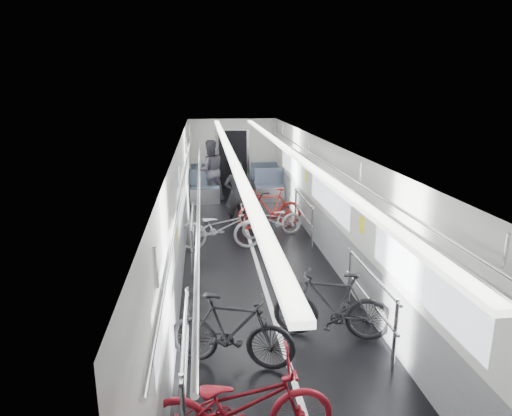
{
  "coord_description": "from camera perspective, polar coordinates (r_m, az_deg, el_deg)",
  "views": [
    {
      "loc": [
        -1.02,
        -8.72,
        3.51
      ],
      "look_at": [
        0.0,
        0.06,
        1.12
      ],
      "focal_mm": 32.0,
      "sensor_mm": 36.0,
      "label": 1
    }
  ],
  "objects": [
    {
      "name": "car_shell",
      "position": [
        10.81,
        -1.06,
        2.4
      ],
      "size": [
        3.02,
        14.01,
        2.41
      ],
      "color": "black",
      "rests_on": "ground"
    },
    {
      "name": "bike_left_near",
      "position": [
        4.86,
        -2.11,
        -23.36
      ],
      "size": [
        1.87,
        0.66,
        0.98
      ],
      "primitive_type": "imported",
      "rotation": [
        0.0,
        0.0,
        1.57
      ],
      "color": "maroon",
      "rests_on": "floor"
    },
    {
      "name": "bike_left_mid",
      "position": [
        6.0,
        -3.07,
        -15.07
      ],
      "size": [
        1.71,
        0.95,
        0.99
      ],
      "primitive_type": "imported",
      "rotation": [
        0.0,
        0.0,
        1.26
      ],
      "color": "black",
      "rests_on": "floor"
    },
    {
      "name": "bike_left_far",
      "position": [
        10.05,
        -4.53,
        -2.46
      ],
      "size": [
        1.85,
        0.69,
        0.96
      ],
      "primitive_type": "imported",
      "rotation": [
        0.0,
        0.0,
        1.54
      ],
      "color": "#A8A7AC",
      "rests_on": "floor"
    },
    {
      "name": "bike_right_near",
      "position": [
        6.68,
        9.5,
        -11.86
      ],
      "size": [
        1.74,
        0.94,
        1.0
      ],
      "primitive_type": "imported",
      "rotation": [
        0.0,
        0.0,
        -1.87
      ],
      "color": "black",
      "rests_on": "floor"
    },
    {
      "name": "bike_right_mid",
      "position": [
        10.83,
        2.1,
        -1.54
      ],
      "size": [
        1.63,
        0.97,
        0.81
      ],
      "primitive_type": "imported",
      "rotation": [
        0.0,
        0.0,
        -1.27
      ],
      "color": "#B5B5BA",
      "rests_on": "floor"
    },
    {
      "name": "bike_right_far",
      "position": [
        11.46,
        1.75,
        -0.07
      ],
      "size": [
        1.74,
        0.75,
        1.01
      ],
      "primitive_type": "imported",
      "rotation": [
        0.0,
        0.0,
        -1.4
      ],
      "color": "#B21C15",
      "rests_on": "floor"
    },
    {
      "name": "bike_aisle",
      "position": [
        11.65,
        -0.51,
        0.1
      ],
      "size": [
        0.87,
        1.93,
        0.98
      ],
      "primitive_type": "imported",
      "rotation": [
        0.0,
        0.0,
        0.12
      ],
      "color": "black",
      "rests_on": "floor"
    },
    {
      "name": "person_standing",
      "position": [
        11.62,
        -2.54,
        1.8
      ],
      "size": [
        0.7,
        0.55,
        1.67
      ],
      "primitive_type": "imported",
      "rotation": [
        0.0,
        0.0,
        3.43
      ],
      "color": "black",
      "rests_on": "floor"
    },
    {
      "name": "person_seated",
      "position": [
        14.3,
        -5.77,
        4.72
      ],
      "size": [
        1.06,
        0.91,
        1.89
      ],
      "primitive_type": "imported",
      "rotation": [
        0.0,
        0.0,
        3.38
      ],
      "color": "#312F37",
      "rests_on": "floor"
    }
  ]
}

